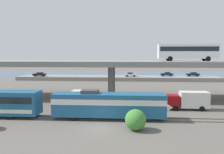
{
  "coord_description": "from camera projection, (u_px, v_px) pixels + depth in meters",
  "views": [
    {
      "loc": [
        3.41,
        -28.15,
        9.19
      ],
      "look_at": [
        0.25,
        17.86,
        4.67
      ],
      "focal_mm": 36.99,
      "sensor_mm": 36.0,
      "label": 1
    }
  ],
  "objects": [
    {
      "name": "transit_bus_on_overpass",
      "position": [
        188.0,
        51.0,
        47.12
      ],
      "size": [
        12.0,
        2.68,
        3.4
      ],
      "color": "silver",
      "rests_on": "highway_overpass"
    },
    {
      "name": "train_locomotive",
      "position": [
        114.0,
        104.0,
        32.74
      ],
      "size": [
        16.94,
        3.04,
        4.18
      ],
      "color": "#1E5984",
      "rests_on": "ground_plane"
    },
    {
      "name": "parked_car_2",
      "position": [
        40.0,
        74.0,
        82.99
      ],
      "size": [
        4.5,
        1.86,
        1.5
      ],
      "rotation": [
        0.0,
        0.0,
        3.14
      ],
      "color": "black",
      "rests_on": "pier_parking_lot"
    },
    {
      "name": "highway_overpass",
      "position": [
        111.0,
        64.0,
        48.24
      ],
      "size": [
        96.0,
        11.52,
        7.83
      ],
      "color": "gray",
      "rests_on": "ground_plane"
    },
    {
      "name": "parked_car_0",
      "position": [
        130.0,
        74.0,
        81.96
      ],
      "size": [
        4.13,
        1.92,
        1.5
      ],
      "color": "silver",
      "rests_on": "pier_parking_lot"
    },
    {
      "name": "rail_strip_near",
      "position": [
        103.0,
        120.0,
        32.3
      ],
      "size": [
        110.0,
        0.12,
        0.12
      ],
      "primitive_type": "cube",
      "color": "#59544C",
      "rests_on": "ground_plane"
    },
    {
      "name": "rail_strip_far",
      "position": [
        104.0,
        117.0,
        33.8
      ],
      "size": [
        110.0,
        0.12,
        0.12
      ],
      "primitive_type": "cube",
      "color": "#59544C",
      "rests_on": "ground_plane"
    },
    {
      "name": "service_truck_east",
      "position": [
        80.0,
        99.0,
        39.58
      ],
      "size": [
        6.8,
        2.46,
        3.04
      ],
      "rotation": [
        0.0,
        0.0,
        3.14
      ],
      "color": "#515459",
      "rests_on": "ground_plane"
    },
    {
      "name": "shrub_right",
      "position": [
        136.0,
        120.0,
        27.94
      ],
      "size": [
        2.59,
        2.59,
        2.59
      ],
      "primitive_type": "sphere",
      "color": "#408634",
      "rests_on": "ground_plane"
    },
    {
      "name": "pier_parking_lot",
      "position": [
        118.0,
        78.0,
        83.63
      ],
      "size": [
        72.08,
        10.05,
        1.33
      ],
      "primitive_type": "cube",
      "color": "gray",
      "rests_on": "ground_plane"
    },
    {
      "name": "harbor_water",
      "position": [
        120.0,
        74.0,
        106.53
      ],
      "size": [
        140.0,
        36.0,
        0.01
      ],
      "primitive_type": "cube",
      "color": "#2D5170",
      "rests_on": "ground_plane"
    },
    {
      "name": "ground_plane",
      "position": [
        100.0,
        128.0,
        29.08
      ],
      "size": [
        260.0,
        260.0,
        0.0
      ],
      "primitive_type": "plane",
      "color": "#605B54"
    },
    {
      "name": "parked_car_1",
      "position": [
        167.0,
        74.0,
        83.81
      ],
      "size": [
        4.38,
        1.84,
        1.5
      ],
      "rotation": [
        0.0,
        0.0,
        3.14
      ],
      "color": "navy",
      "rests_on": "pier_parking_lot"
    },
    {
      "name": "parked_car_3",
      "position": [
        193.0,
        74.0,
        83.27
      ],
      "size": [
        4.44,
        2.0,
        1.5
      ],
      "rotation": [
        0.0,
        0.0,
        3.14
      ],
      "color": "navy",
      "rests_on": "pier_parking_lot"
    },
    {
      "name": "service_truck_west",
      "position": [
        188.0,
        100.0,
        38.34
      ],
      "size": [
        6.8,
        2.46,
        3.04
      ],
      "rotation": [
        0.0,
        0.0,
        3.14
      ],
      "color": "maroon",
      "rests_on": "ground_plane"
    }
  ]
}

